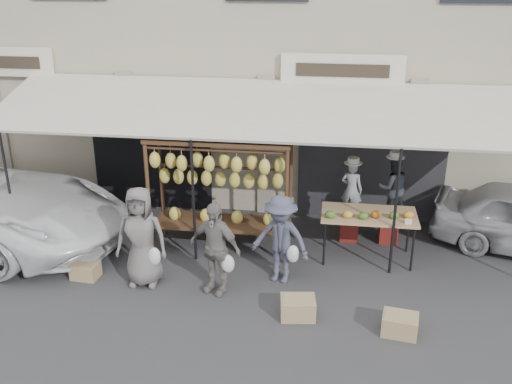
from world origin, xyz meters
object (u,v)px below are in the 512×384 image
(banana_rack, at_px, (220,172))
(vendor_left, at_px, (352,190))
(produce_table, at_px, (369,216))
(customer_left, at_px, (141,237))
(vendor_right, at_px, (392,188))
(customer_mid, at_px, (215,248))
(customer_right, at_px, (280,239))
(crate_near_b, at_px, (400,324))
(crate_near_a, at_px, (298,308))
(crate_far, at_px, (85,271))

(banana_rack, relative_size, vendor_left, 2.28)
(produce_table, height_order, customer_left, customer_left)
(vendor_left, distance_m, vendor_right, 0.77)
(customer_mid, relative_size, customer_right, 1.02)
(customer_left, xyz_separation_m, customer_right, (2.28, 0.41, -0.09))
(customer_mid, xyz_separation_m, customer_right, (1.02, 0.48, -0.01))
(customer_right, bearing_deg, customer_mid, -139.37)
(vendor_right, xyz_separation_m, customer_mid, (-2.97, -2.25, -0.34))
(banana_rack, xyz_separation_m, crate_near_b, (3.12, -2.22, -1.42))
(customer_mid, relative_size, crate_near_a, 3.00)
(customer_mid, height_order, crate_near_a, customer_mid)
(customer_mid, bearing_deg, produce_table, 49.73)
(vendor_right, relative_size, customer_mid, 0.81)
(customer_left, bearing_deg, vendor_left, 27.86)
(produce_table, bearing_deg, crate_near_b, -79.71)
(customer_left, height_order, crate_near_b, customer_left)
(crate_near_a, height_order, crate_far, crate_near_a)
(banana_rack, xyz_separation_m, crate_near_a, (1.60, -2.00, -1.42))
(customer_left, relative_size, crate_near_b, 3.41)
(vendor_left, height_order, customer_right, vendor_left)
(banana_rack, height_order, vendor_left, banana_rack)
(produce_table, distance_m, customer_left, 4.02)
(crate_far, bearing_deg, banana_rack, 32.28)
(vendor_left, bearing_deg, produce_table, 128.99)
(vendor_right, xyz_separation_m, customer_right, (-1.94, -1.77, -0.35))
(banana_rack, bearing_deg, crate_near_b, -35.44)
(produce_table, bearing_deg, customer_right, -147.05)
(vendor_left, relative_size, crate_near_a, 2.15)
(produce_table, relative_size, vendor_right, 1.33)
(vendor_right, bearing_deg, crate_near_a, 45.92)
(crate_near_a, distance_m, crate_far, 3.79)
(vendor_right, distance_m, customer_left, 4.76)
(banana_rack, height_order, customer_mid, banana_rack)
(vendor_left, distance_m, crate_near_a, 3.05)
(customer_left, bearing_deg, crate_near_b, -15.69)
(vendor_left, relative_size, customer_right, 0.73)
(produce_table, xyz_separation_m, customer_right, (-1.50, -0.97, -0.09))
(customer_left, height_order, customer_mid, customer_left)
(banana_rack, xyz_separation_m, vendor_left, (2.40, 0.80, -0.52))
(produce_table, distance_m, crate_near_a, 2.41)
(vendor_left, height_order, customer_left, customer_left)
(produce_table, height_order, customer_mid, customer_mid)
(vendor_left, xyz_separation_m, crate_near_b, (0.72, -3.02, -0.90))
(customer_right, distance_m, crate_far, 3.43)
(vendor_right, bearing_deg, crate_far, 7.09)
(banana_rack, height_order, produce_table, banana_rack)
(vendor_left, distance_m, crate_near_b, 3.23)
(customer_right, bearing_deg, crate_near_b, -18.29)
(customer_right, bearing_deg, crate_far, -157.87)
(vendor_right, height_order, customer_left, vendor_right)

